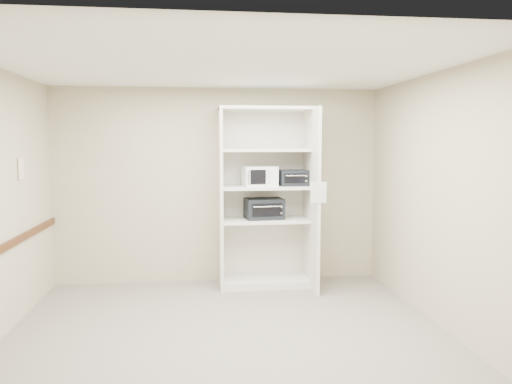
{
  "coord_description": "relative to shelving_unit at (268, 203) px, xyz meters",
  "views": [
    {
      "loc": [
        -0.29,
        -4.96,
        1.94
      ],
      "look_at": [
        0.46,
        1.35,
        1.32
      ],
      "focal_mm": 35.0,
      "sensor_mm": 36.0,
      "label": 1
    }
  ],
  "objects": [
    {
      "name": "wall_front",
      "position": [
        -0.67,
        -3.7,
        0.22
      ],
      "size": [
        4.5,
        0.02,
        2.7
      ],
      "primitive_type": "cube",
      "color": "#BAAF8F",
      "rests_on": "ground"
    },
    {
      "name": "shelving_unit",
      "position": [
        0.0,
        0.0,
        0.0
      ],
      "size": [
        1.24,
        0.92,
        2.42
      ],
      "color": "silver",
      "rests_on": "floor"
    },
    {
      "name": "paper_sign",
      "position": [
        0.54,
        -0.63,
        0.2
      ],
      "size": [
        0.2,
        0.02,
        0.26
      ],
      "primitive_type": "cube",
      "rotation": [
        0.0,
        0.0,
        0.09
      ],
      "color": "white",
      "rests_on": "shelving_unit"
    },
    {
      "name": "microwave",
      "position": [
        -0.12,
        -0.02,
        0.37
      ],
      "size": [
        0.47,
        0.38,
        0.26
      ],
      "primitive_type": "cube",
      "rotation": [
        0.0,
        0.0,
        0.1
      ],
      "color": "white",
      "rests_on": "shelving_unit"
    },
    {
      "name": "toaster_oven_lower",
      "position": [
        -0.06,
        -0.0,
        -0.07
      ],
      "size": [
        0.53,
        0.42,
        0.28
      ],
      "primitive_type": "cube",
      "rotation": [
        0.0,
        0.0,
        0.1
      ],
      "color": "black",
      "rests_on": "shelving_unit"
    },
    {
      "name": "wall_right",
      "position": [
        1.58,
        -1.7,
        0.22
      ],
      "size": [
        0.02,
        4.0,
        2.7
      ],
      "primitive_type": "cube",
      "color": "#BAAF8F",
      "rests_on": "ground"
    },
    {
      "name": "wall_back",
      "position": [
        -0.67,
        0.3,
        0.22
      ],
      "size": [
        4.5,
        0.02,
        2.7
      ],
      "primitive_type": "cube",
      "color": "#BAAF8F",
      "rests_on": "ground"
    },
    {
      "name": "floor",
      "position": [
        -0.67,
        -1.7,
        -1.13
      ],
      "size": [
        4.5,
        4.0,
        0.01
      ],
      "primitive_type": "cube",
      "color": "slate",
      "rests_on": "ground"
    },
    {
      "name": "wall_poster",
      "position": [
        -2.9,
        -0.84,
        0.53
      ],
      "size": [
        0.01,
        0.18,
        0.25
      ],
      "primitive_type": "cube",
      "color": "white",
      "rests_on": "wall_left"
    },
    {
      "name": "ceiling",
      "position": [
        -0.67,
        -1.7,
        1.57
      ],
      "size": [
        4.5,
        4.0,
        0.01
      ],
      "primitive_type": "cube",
      "color": "white"
    },
    {
      "name": "toaster_oven_upper",
      "position": [
        0.33,
        -0.04,
        0.35
      ],
      "size": [
        0.39,
        0.3,
        0.21
      ],
      "primitive_type": "cube",
      "rotation": [
        0.0,
        0.0,
        0.08
      ],
      "color": "black",
      "rests_on": "shelving_unit"
    }
  ]
}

